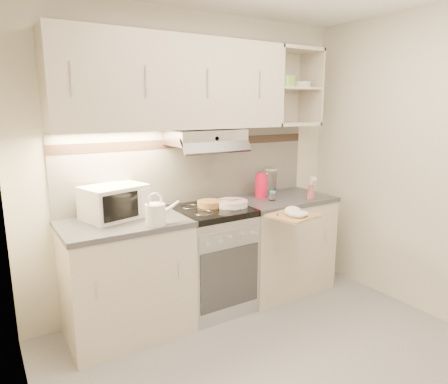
# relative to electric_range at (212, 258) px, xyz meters

# --- Properties ---
(ground) EXTENTS (3.00, 3.00, 0.00)m
(ground) POSITION_rel_electric_range_xyz_m (0.00, -1.10, -0.45)
(ground) COLOR gray
(ground) RESTS_ON ground
(room_shell) EXTENTS (3.04, 2.84, 2.52)m
(room_shell) POSITION_rel_electric_range_xyz_m (0.00, -0.73, 1.18)
(room_shell) COLOR beige
(room_shell) RESTS_ON ground
(base_cabinet_left) EXTENTS (0.90, 0.60, 0.86)m
(base_cabinet_left) POSITION_rel_electric_range_xyz_m (-0.75, 0.00, -0.02)
(base_cabinet_left) COLOR beige
(base_cabinet_left) RESTS_ON ground
(worktop_left) EXTENTS (0.92, 0.62, 0.04)m
(worktop_left) POSITION_rel_electric_range_xyz_m (-0.75, 0.00, 0.43)
(worktop_left) COLOR #47474C
(worktop_left) RESTS_ON base_cabinet_left
(base_cabinet_right) EXTENTS (0.90, 0.60, 0.86)m
(base_cabinet_right) POSITION_rel_electric_range_xyz_m (0.75, 0.00, -0.02)
(base_cabinet_right) COLOR beige
(base_cabinet_right) RESTS_ON ground
(worktop_right) EXTENTS (0.92, 0.62, 0.04)m
(worktop_right) POSITION_rel_electric_range_xyz_m (0.75, 0.00, 0.43)
(worktop_right) COLOR #47474C
(worktop_right) RESTS_ON base_cabinet_right
(electric_range) EXTENTS (0.60, 0.60, 0.90)m
(electric_range) POSITION_rel_electric_range_xyz_m (0.00, 0.00, 0.00)
(electric_range) COLOR #B7B7BC
(electric_range) RESTS_ON ground
(microwave) EXTENTS (0.51, 0.43, 0.25)m
(microwave) POSITION_rel_electric_range_xyz_m (-0.77, 0.12, 0.57)
(microwave) COLOR silver
(microwave) RESTS_ON worktop_left
(watering_can) EXTENTS (0.28, 0.14, 0.24)m
(watering_can) POSITION_rel_electric_range_xyz_m (-0.58, -0.22, 0.53)
(watering_can) COLOR silver
(watering_can) RESTS_ON worktop_left
(plate_stack) EXTENTS (0.27, 0.27, 0.06)m
(plate_stack) POSITION_rel_electric_range_xyz_m (0.17, -0.05, 0.47)
(plate_stack) COLOR silver
(plate_stack) RESTS_ON electric_range
(bread_loaf) EXTENTS (0.20, 0.20, 0.05)m
(bread_loaf) POSITION_rel_electric_range_xyz_m (0.00, 0.04, 0.47)
(bread_loaf) COLOR #AB9046
(bread_loaf) RESTS_ON electric_range
(pink_pitcher) EXTENTS (0.12, 0.11, 0.23)m
(pink_pitcher) POSITION_rel_electric_range_xyz_m (0.59, 0.09, 0.56)
(pink_pitcher) COLOR red
(pink_pitcher) RESTS_ON worktop_right
(glass_jar) EXTENTS (0.13, 0.13, 0.25)m
(glass_jar) POSITION_rel_electric_range_xyz_m (0.75, 0.16, 0.58)
(glass_jar) COLOR silver
(glass_jar) RESTS_ON worktop_right
(spice_jar) EXTENTS (0.06, 0.06, 0.09)m
(spice_jar) POSITION_rel_electric_range_xyz_m (0.59, -0.07, 0.49)
(spice_jar) COLOR silver
(spice_jar) RESTS_ON worktop_right
(spray_bottle) EXTENTS (0.08, 0.08, 0.22)m
(spray_bottle) POSITION_rel_electric_range_xyz_m (0.91, -0.22, 0.54)
(spray_bottle) COLOR pink
(spray_bottle) RESTS_ON worktop_right
(cutting_board) EXTENTS (0.40, 0.37, 0.02)m
(cutting_board) POSITION_rel_electric_range_xyz_m (0.49, -0.47, 0.42)
(cutting_board) COLOR tan
(cutting_board) RESTS_ON base_cabinet_right
(dish_towel) EXTENTS (0.26, 0.23, 0.06)m
(dish_towel) POSITION_rel_electric_range_xyz_m (0.48, -0.50, 0.46)
(dish_towel) COLOR silver
(dish_towel) RESTS_ON cutting_board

